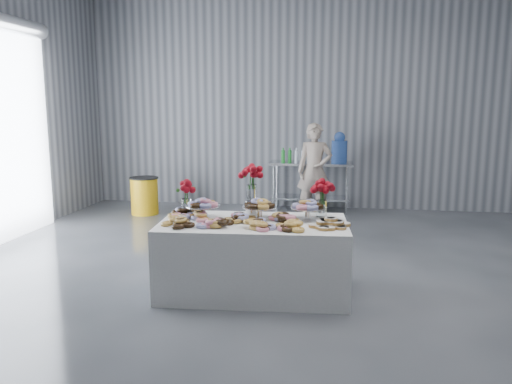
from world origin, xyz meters
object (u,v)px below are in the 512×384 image
at_px(water_jug, 339,149).
at_px(person, 315,170).
at_px(trash_barrel, 145,196).
at_px(display_table, 254,257).

height_order(water_jug, person, person).
bearing_deg(person, trash_barrel, -179.87).
bearing_deg(water_jug, person, -130.97).
height_order(display_table, trash_barrel, display_table).
bearing_deg(trash_barrel, water_jug, 12.21).
bearing_deg(display_table, trash_barrel, 126.56).
xyz_separation_m(display_table, water_jug, (0.87, 4.16, 0.77)).
xyz_separation_m(display_table, trash_barrel, (-2.54, 3.42, -0.04)).
relative_size(display_table, person, 1.17).
distance_m(water_jug, person, 0.71).
bearing_deg(trash_barrel, display_table, -53.44).
distance_m(water_jug, trash_barrel, 3.58).
xyz_separation_m(display_table, person, (0.46, 3.69, 0.44)).
height_order(display_table, person, person).
xyz_separation_m(water_jug, person, (-0.41, -0.47, -0.34)).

